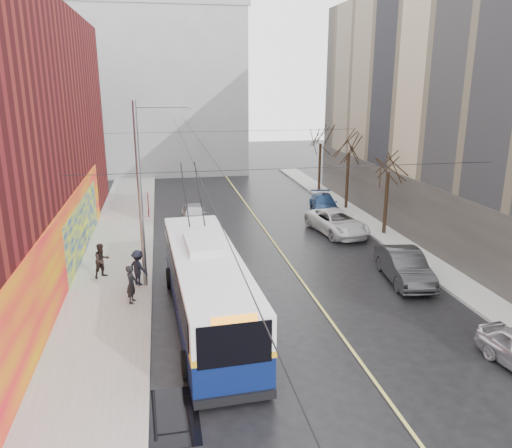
{
  "coord_description": "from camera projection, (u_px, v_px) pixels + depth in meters",
  "views": [
    {
      "loc": [
        -5.24,
        -13.41,
        9.8
      ],
      "look_at": [
        -0.81,
        9.78,
        3.03
      ],
      "focal_mm": 35.0,
      "sensor_mm": 36.0,
      "label": 1
    }
  ],
  "objects": [
    {
      "name": "ground",
      "position": [
        336.0,
        392.0,
        16.31
      ],
      "size": [
        140.0,
        140.0,
        0.0
      ],
      "primitive_type": "plane",
      "color": "black",
      "rests_on": "ground"
    },
    {
      "name": "sidewalk_left",
      "position": [
        114.0,
        274.0,
        26.17
      ],
      "size": [
        4.0,
        60.0,
        0.15
      ],
      "primitive_type": "cube",
      "color": "gray",
      "rests_on": "ground"
    },
    {
      "name": "sidewalk_right",
      "position": [
        413.0,
        253.0,
        29.24
      ],
      "size": [
        2.0,
        60.0,
        0.15
      ],
      "primitive_type": "cube",
      "color": "gray",
      "rests_on": "ground"
    },
    {
      "name": "lane_line",
      "position": [
        281.0,
        252.0,
        29.8
      ],
      "size": [
        0.12,
        50.0,
        0.01
      ],
      "primitive_type": "cube",
      "color": "#BFB74C",
      "rests_on": "ground"
    },
    {
      "name": "building_far",
      "position": [
        150.0,
        89.0,
        55.21
      ],
      "size": [
        20.5,
        12.1,
        18.0
      ],
      "color": "gray",
      "rests_on": "ground"
    },
    {
      "name": "streetlight_pole",
      "position": [
        143.0,
        191.0,
        23.3
      ],
      "size": [
        2.65,
        0.6,
        9.0
      ],
      "color": "slate",
      "rests_on": "ground"
    },
    {
      "name": "catenary_wires",
      "position": [
        209.0,
        147.0,
        28.07
      ],
      "size": [
        18.0,
        60.0,
        0.22
      ],
      "color": "black"
    },
    {
      "name": "tree_near",
      "position": [
        389.0,
        160.0,
        31.67
      ],
      "size": [
        3.2,
        3.2,
        6.4
      ],
      "color": "black",
      "rests_on": "ground"
    },
    {
      "name": "tree_mid",
      "position": [
        349.0,
        143.0,
        38.2
      ],
      "size": [
        3.2,
        3.2,
        6.68
      ],
      "color": "black",
      "rests_on": "ground"
    },
    {
      "name": "tree_far",
      "position": [
        321.0,
        135.0,
        44.84
      ],
      "size": [
        3.2,
        3.2,
        6.57
      ],
      "color": "black",
      "rests_on": "ground"
    },
    {
      "name": "puddle",
      "position": [
        164.0,
        417.0,
        15.1
      ],
      "size": [
        2.12,
        2.91,
        0.01
      ],
      "primitive_type": "cube",
      "color": "black",
      "rests_on": "ground"
    },
    {
      "name": "pigeons_flying",
      "position": [
        238.0,
        136.0,
        22.55
      ],
      "size": [
        3.85,
        2.14,
        1.57
      ],
      "color": "slate"
    },
    {
      "name": "trolleybus",
      "position": [
        207.0,
        286.0,
        20.71
      ],
      "size": [
        3.32,
        12.45,
        5.85
      ],
      "rotation": [
        0.0,
        0.0,
        0.05
      ],
      "color": "#081441",
      "rests_on": "ground"
    },
    {
      "name": "parked_car_b",
      "position": [
        404.0,
        266.0,
        25.2
      ],
      "size": [
        2.31,
        5.08,
        1.62
      ],
      "primitive_type": "imported",
      "rotation": [
        0.0,
        0.0,
        -0.13
      ],
      "color": "#2B2B2E",
      "rests_on": "ground"
    },
    {
      "name": "parked_car_c",
      "position": [
        337.0,
        222.0,
        33.19
      ],
      "size": [
        3.37,
        5.82,
        1.53
      ],
      "primitive_type": "imported",
      "rotation": [
        0.0,
        0.0,
        0.16
      ],
      "color": "silver",
      "rests_on": "ground"
    },
    {
      "name": "parked_car_d",
      "position": [
        324.0,
        204.0,
        38.64
      ],
      "size": [
        2.66,
        4.89,
        1.35
      ],
      "primitive_type": "imported",
      "rotation": [
        0.0,
        0.0,
        -0.17
      ],
      "color": "navy",
      "rests_on": "ground"
    },
    {
      "name": "following_car",
      "position": [
        194.0,
        215.0,
        35.19
      ],
      "size": [
        1.83,
        4.36,
        1.47
      ],
      "primitive_type": "imported",
      "rotation": [
        0.0,
        0.0,
        -0.02
      ],
      "color": "silver",
      "rests_on": "ground"
    },
    {
      "name": "pedestrian_a",
      "position": [
        131.0,
        284.0,
        22.39
      ],
      "size": [
        0.57,
        0.72,
        1.76
      ],
      "primitive_type": "imported",
      "rotation": [
        0.0,
        0.0,
        1.32
      ],
      "color": "black",
      "rests_on": "sidewalk_left"
    },
    {
      "name": "pedestrian_b",
      "position": [
        102.0,
        261.0,
        25.3
      ],
      "size": [
        1.1,
        1.07,
        1.78
      ],
      "primitive_type": "imported",
      "rotation": [
        0.0,
        0.0,
        0.67
      ],
      "color": "black",
      "rests_on": "sidewalk_left"
    },
    {
      "name": "pedestrian_c",
      "position": [
        138.0,
        268.0,
        24.34
      ],
      "size": [
        1.27,
        1.29,
        1.78
      ],
      "primitive_type": "imported",
      "rotation": [
        0.0,
        0.0,
        2.33
      ],
      "color": "black",
      "rests_on": "sidewalk_left"
    }
  ]
}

